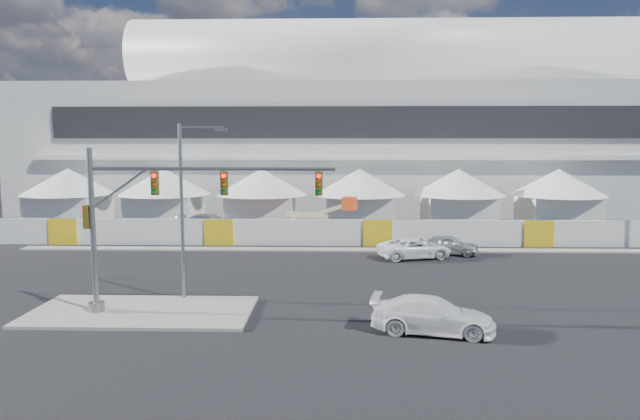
{
  "coord_description": "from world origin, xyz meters",
  "views": [
    {
      "loc": [
        2.87,
        -28.06,
        7.74
      ],
      "look_at": [
        1.79,
        10.0,
        3.25
      ],
      "focal_mm": 32.0,
      "sensor_mm": 36.0,
      "label": 1
    }
  ],
  "objects_px": {
    "traffic_mast": "(145,220)",
    "boom_lift": "(303,227)",
    "streetlight_median": "(186,199)",
    "lot_car_b": "(638,230)",
    "pickup_curb": "(414,248)",
    "lot_car_c": "(211,224)",
    "sedan_silver": "(448,245)",
    "lot_car_a": "(551,231)",
    "pickup_near": "(433,315)"
  },
  "relations": [
    {
      "from": "lot_car_a",
      "to": "lot_car_b",
      "type": "bearing_deg",
      "value": -67.05
    },
    {
      "from": "sedan_silver",
      "to": "pickup_near",
      "type": "distance_m",
      "value": 16.98
    },
    {
      "from": "sedan_silver",
      "to": "traffic_mast",
      "type": "relative_size",
      "value": 0.36
    },
    {
      "from": "sedan_silver",
      "to": "pickup_curb",
      "type": "distance_m",
      "value": 2.85
    },
    {
      "from": "lot_car_c",
      "to": "traffic_mast",
      "type": "relative_size",
      "value": 0.5
    },
    {
      "from": "lot_car_a",
      "to": "boom_lift",
      "type": "xyz_separation_m",
      "value": [
        -20.03,
        -0.4,
        0.31
      ]
    },
    {
      "from": "sedan_silver",
      "to": "boom_lift",
      "type": "xyz_separation_m",
      "value": [
        -10.5,
        6.17,
        0.28
      ]
    },
    {
      "from": "lot_car_a",
      "to": "lot_car_c",
      "type": "xyz_separation_m",
      "value": [
        -28.14,
        2.38,
        0.14
      ]
    },
    {
      "from": "lot_car_b",
      "to": "streetlight_median",
      "type": "bearing_deg",
      "value": 113.97
    },
    {
      "from": "pickup_curb",
      "to": "lot_car_a",
      "type": "distance_m",
      "value": 14.41
    },
    {
      "from": "pickup_curb",
      "to": "lot_car_b",
      "type": "xyz_separation_m",
      "value": [
        19.46,
        8.94,
        -0.06
      ]
    },
    {
      "from": "lot_car_b",
      "to": "boom_lift",
      "type": "distance_m",
      "value": 27.49
    },
    {
      "from": "lot_car_b",
      "to": "pickup_curb",
      "type": "bearing_deg",
      "value": 107.08
    },
    {
      "from": "sedan_silver",
      "to": "pickup_near",
      "type": "bearing_deg",
      "value": -178.12
    },
    {
      "from": "streetlight_median",
      "to": "sedan_silver",
      "type": "bearing_deg",
      "value": 38.66
    },
    {
      "from": "sedan_silver",
      "to": "lot_car_a",
      "type": "relative_size",
      "value": 1.01
    },
    {
      "from": "pickup_curb",
      "to": "traffic_mast",
      "type": "xyz_separation_m",
      "value": [
        -13.79,
        -13.12,
        3.64
      ]
    },
    {
      "from": "sedan_silver",
      "to": "lot_car_b",
      "type": "distance_m",
      "value": 18.57
    },
    {
      "from": "lot_car_b",
      "to": "boom_lift",
      "type": "relative_size",
      "value": 0.5
    },
    {
      "from": "lot_car_a",
      "to": "streetlight_median",
      "type": "height_order",
      "value": "streetlight_median"
    },
    {
      "from": "lot_car_c",
      "to": "streetlight_median",
      "type": "distance_m",
      "value": 21.73
    },
    {
      "from": "sedan_silver",
      "to": "streetlight_median",
      "type": "xyz_separation_m",
      "value": [
        -15.09,
        -12.07,
        4.34
      ]
    },
    {
      "from": "sedan_silver",
      "to": "lot_car_b",
      "type": "bearing_deg",
      "value": -50.86
    },
    {
      "from": "traffic_mast",
      "to": "lot_car_b",
      "type": "bearing_deg",
      "value": 33.56
    },
    {
      "from": "traffic_mast",
      "to": "pickup_curb",
      "type": "bearing_deg",
      "value": 43.57
    },
    {
      "from": "sedan_silver",
      "to": "streetlight_median",
      "type": "distance_m",
      "value": 19.8
    },
    {
      "from": "lot_car_c",
      "to": "boom_lift",
      "type": "height_order",
      "value": "boom_lift"
    },
    {
      "from": "traffic_mast",
      "to": "boom_lift",
      "type": "xyz_separation_m",
      "value": [
        5.81,
        20.62,
        -3.36
      ]
    },
    {
      "from": "streetlight_median",
      "to": "boom_lift",
      "type": "relative_size",
      "value": 1.15
    },
    {
      "from": "pickup_near",
      "to": "boom_lift",
      "type": "distance_m",
      "value": 23.67
    },
    {
      "from": "lot_car_a",
      "to": "streetlight_median",
      "type": "distance_m",
      "value": 31.19
    },
    {
      "from": "pickup_curb",
      "to": "lot_car_c",
      "type": "relative_size",
      "value": 0.89
    },
    {
      "from": "pickup_curb",
      "to": "streetlight_median",
      "type": "relative_size",
      "value": 0.58
    },
    {
      "from": "pickup_near",
      "to": "pickup_curb",
      "type": "bearing_deg",
      "value": 5.91
    },
    {
      "from": "lot_car_b",
      "to": "lot_car_c",
      "type": "bearing_deg",
      "value": 80.25
    },
    {
      "from": "sedan_silver",
      "to": "lot_car_c",
      "type": "relative_size",
      "value": 0.73
    },
    {
      "from": "lot_car_b",
      "to": "streetlight_median",
      "type": "relative_size",
      "value": 0.43
    },
    {
      "from": "pickup_near",
      "to": "traffic_mast",
      "type": "relative_size",
      "value": 0.45
    },
    {
      "from": "pickup_near",
      "to": "lot_car_a",
      "type": "bearing_deg",
      "value": -19.17
    },
    {
      "from": "boom_lift",
      "to": "streetlight_median",
      "type": "bearing_deg",
      "value": -79.45
    },
    {
      "from": "pickup_near",
      "to": "streetlight_median",
      "type": "distance_m",
      "value": 12.85
    },
    {
      "from": "sedan_silver",
      "to": "traffic_mast",
      "type": "xyz_separation_m",
      "value": [
        -16.31,
        -14.45,
        3.64
      ]
    },
    {
      "from": "lot_car_a",
      "to": "pickup_near",
      "type": "bearing_deg",
      "value": 164.93
    },
    {
      "from": "sedan_silver",
      "to": "lot_car_b",
      "type": "relative_size",
      "value": 1.11
    },
    {
      "from": "lot_car_b",
      "to": "traffic_mast",
      "type": "xyz_separation_m",
      "value": [
        -33.25,
        -22.06,
        3.7
      ]
    },
    {
      "from": "pickup_near",
      "to": "streetlight_median",
      "type": "relative_size",
      "value": 0.59
    },
    {
      "from": "sedan_silver",
      "to": "lot_car_a",
      "type": "height_order",
      "value": "sedan_silver"
    },
    {
      "from": "lot_car_c",
      "to": "boom_lift",
      "type": "bearing_deg",
      "value": -99.18
    },
    {
      "from": "pickup_curb",
      "to": "lot_car_a",
      "type": "relative_size",
      "value": 1.23
    },
    {
      "from": "traffic_mast",
      "to": "boom_lift",
      "type": "height_order",
      "value": "traffic_mast"
    }
  ]
}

